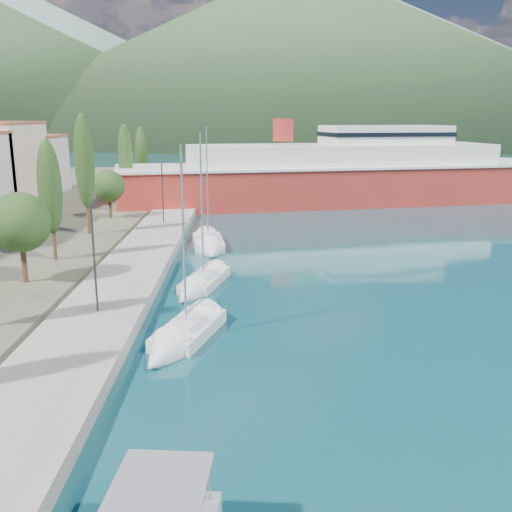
{
  "coord_description": "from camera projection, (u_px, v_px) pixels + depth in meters",
  "views": [
    {
      "loc": [
        -0.75,
        -18.56,
        11.41
      ],
      "look_at": [
        0.0,
        14.0,
        3.5
      ],
      "focal_mm": 40.0,
      "sensor_mm": 36.0,
      "label": 1
    }
  ],
  "objects": [
    {
      "name": "sailboat_mid",
      "position": [
        196.0,
        288.0,
        38.3
      ],
      "size": [
        4.0,
        8.11,
        11.29
      ],
      "color": "silver",
      "rests_on": "ground"
    },
    {
      "name": "ferry",
      "position": [
        343.0,
        176.0,
        77.95
      ],
      "size": [
        61.44,
        23.87,
        11.94
      ],
      "color": "#A72A22",
      "rests_on": "ground"
    },
    {
      "name": "sailboat_near",
      "position": [
        175.0,
        344.0,
        28.82
      ],
      "size": [
        4.49,
        8.02,
        11.05
      ],
      "color": "silver",
      "rests_on": "ground"
    },
    {
      "name": "ground",
      "position": [
        246.0,
        166.0,
        137.32
      ],
      "size": [
        1400.0,
        1400.0,
        0.0
      ],
      "primitive_type": "plane",
      "color": "#11444E"
    },
    {
      "name": "tree_row",
      "position": [
        72.0,
        185.0,
        48.57
      ],
      "size": [
        3.96,
        65.02,
        11.13
      ],
      "color": "#47301E",
      "rests_on": "land_strip"
    },
    {
      "name": "hills_near",
      "position": [
        393.0,
        59.0,
        373.19
      ],
      "size": [
        1010.0,
        520.0,
        115.0
      ],
      "color": "#35502F",
      "rests_on": "ground"
    },
    {
      "name": "lamp_posts",
      "position": [
        104.0,
        245.0,
        33.71
      ],
      "size": [
        0.15,
        48.98,
        6.06
      ],
      "color": "#2D2D33",
      "rests_on": "quay"
    },
    {
      "name": "quay",
      "position": [
        141.0,
        259.0,
        45.7
      ],
      "size": [
        5.0,
        88.0,
        0.8
      ],
      "primitive_type": "cube",
      "color": "gray",
      "rests_on": "ground"
    },
    {
      "name": "sailboat_far",
      "position": [
        210.0,
        248.0,
        49.96
      ],
      "size": [
        3.54,
        8.23,
        11.71
      ],
      "color": "silver",
      "rests_on": "ground"
    },
    {
      "name": "hills_far",
      "position": [
        373.0,
        54.0,
        606.65
      ],
      "size": [
        1480.0,
        900.0,
        180.0
      ],
      "color": "slate",
      "rests_on": "ground"
    }
  ]
}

